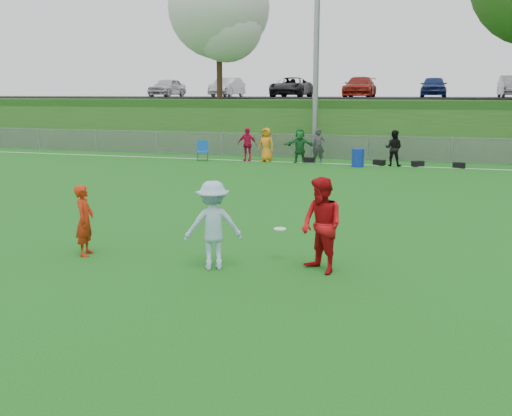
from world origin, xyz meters
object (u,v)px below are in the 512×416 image
at_px(player_red_center, 322,225).
at_px(frisbee, 280,229).
at_px(player_red_left, 85,220).
at_px(player_blue, 213,225).
at_px(recycling_bin, 358,158).

bearing_deg(player_red_center, frisbee, -168.36).
bearing_deg(frisbee, player_red_left, -168.85).
bearing_deg(player_red_left, player_blue, -106.63).
bearing_deg(recycling_bin, frisbee, -88.80).
bearing_deg(player_blue, player_red_left, -27.86).
bearing_deg(player_blue, recycling_bin, -118.50).
height_order(player_blue, frisbee, player_blue).
height_order(player_blue, recycling_bin, player_blue).
xyz_separation_m(player_blue, frisbee, (1.12, 0.91, -0.21)).
bearing_deg(player_red_left, frisbee, -93.44).
bearing_deg(recycling_bin, player_red_center, -85.49).
bearing_deg(frisbee, player_red_center, -28.57).
height_order(player_red_left, frisbee, player_red_left).
bearing_deg(recycling_bin, player_blue, -92.68).
height_order(player_red_left, player_blue, player_blue).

